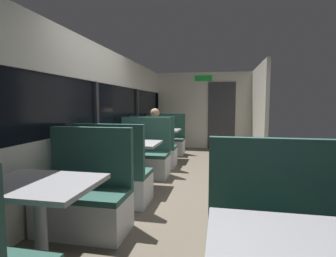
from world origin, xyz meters
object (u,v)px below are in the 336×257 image
(bench_near_window_facing_entry, at_px, (85,201))
(bench_far_window_facing_end, at_px, (154,151))
(bench_front_aisle_facing_entry, at_px, (275,249))
(seated_passenger, at_px, (155,141))
(bench_mid_window_facing_end, at_px, (114,180))
(bench_mid_window_facing_entry, at_px, (144,159))
(dining_table_mid_window, at_px, (131,148))
(coffee_cup_primary, at_px, (167,128))
(bench_far_window_facing_entry, at_px, (167,142))
(dining_table_far_window, at_px, (161,134))
(dining_table_near_window, at_px, (39,194))

(bench_near_window_facing_entry, relative_size, bench_far_window_facing_end, 1.00)
(bench_front_aisle_facing_entry, distance_m, seated_passenger, 4.08)
(bench_mid_window_facing_end, distance_m, bench_mid_window_facing_entry, 1.40)
(dining_table_mid_window, bearing_deg, bench_front_aisle_facing_entry, -49.45)
(seated_passenger, distance_m, coffee_cup_primary, 0.58)
(bench_near_window_facing_entry, height_order, seated_passenger, seated_passenger)
(dining_table_mid_window, height_order, coffee_cup_primary, coffee_cup_primary)
(bench_far_window_facing_entry, bearing_deg, seated_passenger, -90.00)
(bench_near_window_facing_entry, xyz_separation_m, bench_mid_window_facing_entry, (0.00, 2.19, 0.00))
(dining_table_far_window, relative_size, bench_front_aisle_facing_entry, 0.82)
(bench_near_window_facing_entry, distance_m, coffee_cup_primary, 3.58)
(seated_passenger, bearing_deg, coffee_cup_primary, 69.11)
(bench_near_window_facing_entry, xyz_separation_m, seated_passenger, (0.00, 3.06, 0.21))
(dining_table_mid_window, distance_m, coffee_cup_primary, 2.07)
(bench_mid_window_facing_end, xyz_separation_m, bench_front_aisle_facing_entry, (1.79, -1.39, 0.00))
(dining_table_mid_window, xyz_separation_m, bench_far_window_facing_end, (0.00, 1.49, -0.31))
(bench_front_aisle_facing_entry, bearing_deg, seated_passenger, 116.08)
(dining_table_far_window, bearing_deg, bench_mid_window_facing_entry, -90.00)
(bench_front_aisle_facing_entry, bearing_deg, bench_near_window_facing_entry, 161.47)
(bench_far_window_facing_end, bearing_deg, dining_table_near_window, -90.00)
(dining_table_far_window, xyz_separation_m, coffee_cup_primary, (0.19, -0.14, 0.15))
(bench_near_window_facing_entry, relative_size, bench_far_window_facing_entry, 1.00)
(dining_table_near_window, xyz_separation_m, dining_table_mid_window, (0.00, 2.19, 0.00))
(dining_table_far_window, distance_m, coffee_cup_primary, 0.27)
(dining_table_mid_window, distance_m, dining_table_far_window, 2.19)
(seated_passenger, bearing_deg, bench_front_aisle_facing_entry, -63.92)
(dining_table_mid_window, distance_m, bench_mid_window_facing_end, 0.77)
(dining_table_mid_window, xyz_separation_m, bench_mid_window_facing_end, (0.00, -0.70, -0.31))
(dining_table_mid_window, height_order, dining_table_far_window, same)
(bench_far_window_facing_entry, relative_size, coffee_cup_primary, 12.22)
(dining_table_mid_window, xyz_separation_m, bench_front_aisle_facing_entry, (1.79, -2.09, -0.31))
(dining_table_near_window, bearing_deg, dining_table_far_window, 90.00)
(bench_near_window_facing_entry, bearing_deg, dining_table_mid_window, 90.00)
(bench_mid_window_facing_entry, distance_m, bench_front_aisle_facing_entry, 3.32)
(dining_table_mid_window, xyz_separation_m, dining_table_far_window, (0.00, 2.19, 0.00))
(dining_table_far_window, bearing_deg, bench_front_aisle_facing_entry, -67.32)
(bench_front_aisle_facing_entry, bearing_deg, coffee_cup_primary, 111.16)
(coffee_cup_primary, bearing_deg, bench_mid_window_facing_end, -93.87)
(dining_table_near_window, distance_m, bench_near_window_facing_entry, 0.77)
(bench_far_window_facing_end, height_order, seated_passenger, seated_passenger)
(dining_table_near_window, height_order, bench_far_window_facing_entry, bench_far_window_facing_entry)
(bench_mid_window_facing_end, bearing_deg, coffee_cup_primary, 86.13)
(dining_table_mid_window, distance_m, bench_mid_window_facing_entry, 0.77)
(dining_table_far_window, xyz_separation_m, bench_front_aisle_facing_entry, (1.79, -4.28, -0.31))
(bench_far_window_facing_entry, bearing_deg, bench_far_window_facing_end, -90.00)
(dining_table_near_window, distance_m, bench_far_window_facing_entry, 5.09)
(dining_table_mid_window, relative_size, coffee_cup_primary, 10.00)
(bench_near_window_facing_entry, xyz_separation_m, bench_far_window_facing_end, (0.00, 2.98, 0.00))
(bench_mid_window_facing_entry, height_order, bench_far_window_facing_end, same)
(bench_mid_window_facing_end, bearing_deg, dining_table_mid_window, 90.00)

